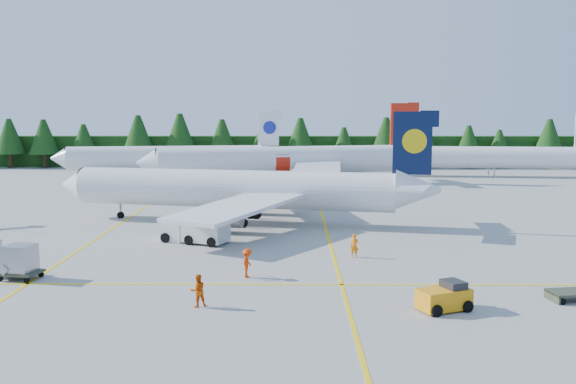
{
  "coord_description": "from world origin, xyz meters",
  "views": [
    {
      "loc": [
        2.91,
        -45.59,
        10.94
      ],
      "look_at": [
        2.46,
        13.19,
        3.5
      ],
      "focal_mm": 40.0,
      "sensor_mm": 36.0,
      "label": 1
    }
  ],
  "objects_px": {
    "service_truck": "(195,227)",
    "baggage_tug": "(445,297)",
    "airliner_navy": "(227,189)",
    "airliner_red": "(275,161)"
  },
  "relations": [
    {
      "from": "service_truck",
      "to": "baggage_tug",
      "type": "xyz_separation_m",
      "value": [
        16.58,
        -18.2,
        -0.61
      ]
    },
    {
      "from": "service_truck",
      "to": "airliner_navy",
      "type": "bearing_deg",
      "value": 104.16
    },
    {
      "from": "airliner_navy",
      "to": "airliner_red",
      "type": "bearing_deg",
      "value": 94.44
    },
    {
      "from": "airliner_red",
      "to": "baggage_tug",
      "type": "bearing_deg",
      "value": -93.46
    },
    {
      "from": "service_truck",
      "to": "baggage_tug",
      "type": "relative_size",
      "value": 1.87
    },
    {
      "from": "airliner_navy",
      "to": "service_truck",
      "type": "height_order",
      "value": "airliner_navy"
    },
    {
      "from": "service_truck",
      "to": "baggage_tug",
      "type": "bearing_deg",
      "value": -23.96
    },
    {
      "from": "airliner_navy",
      "to": "baggage_tug",
      "type": "relative_size",
      "value": 11.58
    },
    {
      "from": "airliner_red",
      "to": "baggage_tug",
      "type": "distance_m",
      "value": 60.21
    },
    {
      "from": "airliner_navy",
      "to": "baggage_tug",
      "type": "distance_m",
      "value": 31.92
    }
  ]
}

